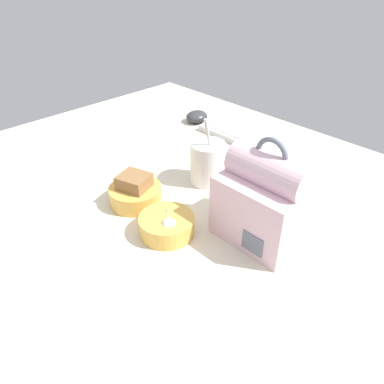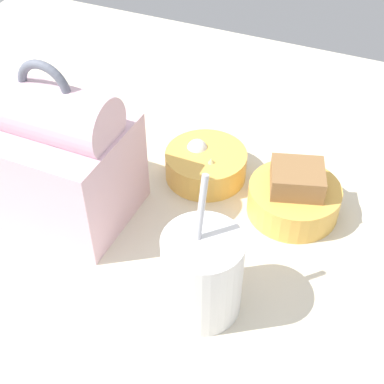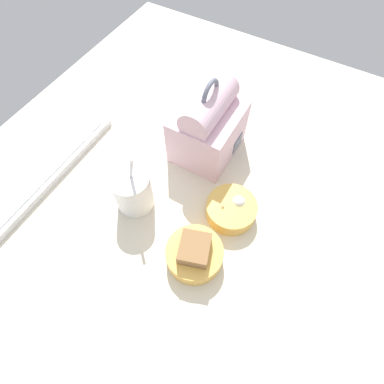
{
  "view_description": "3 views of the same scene",
  "coord_description": "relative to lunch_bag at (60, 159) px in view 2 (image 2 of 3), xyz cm",
  "views": [
    {
      "loc": [
        50.97,
        -49.2,
        51.7
      ],
      "look_at": [
        2.89,
        -2.5,
        7.0
      ],
      "focal_mm": 35.0,
      "sensor_mm": 36.0,
      "label": 1
    },
    {
      "loc": [
        -16.9,
        41.8,
        51.34
      ],
      "look_at": [
        2.89,
        -2.5,
        7.0
      ],
      "focal_mm": 50.0,
      "sensor_mm": 36.0,
      "label": 2
    },
    {
      "loc": [
        -25.93,
        -18.85,
        63.96
      ],
      "look_at": [
        2.89,
        -2.5,
        7.0
      ],
      "focal_mm": 28.0,
      "sensor_mm": 36.0,
      "label": 3
    }
  ],
  "objects": [
    {
      "name": "soup_cup",
      "position": [
        -21.94,
        6.92,
        -3.03
      ],
      "size": [
        8.55,
        8.55,
        17.34
      ],
      "color": "white",
      "rests_on": "desk_surface"
    },
    {
      "name": "desk_surface",
      "position": [
        -18.55,
        -2.01,
        -9.47
      ],
      "size": [
        140.0,
        110.0,
        2.0
      ],
      "color": "beige",
      "rests_on": "ground"
    },
    {
      "name": "bento_bowl_snacks",
      "position": [
        -13.77,
        -13.45,
        -6.33
      ],
      "size": [
        11.33,
        11.33,
        5.01
      ],
      "color": "#EAB24C",
      "rests_on": "desk_surface"
    },
    {
      "name": "lunch_bag",
      "position": [
        0.0,
        0.0,
        0.0
      ],
      "size": [
        16.59,
        14.17,
        21.7
      ],
      "color": "beige",
      "rests_on": "desk_surface"
    },
    {
      "name": "bento_bowl_sandwich",
      "position": [
        -26.93,
        -11.48,
        -5.78
      ],
      "size": [
        11.85,
        11.85,
        7.21
      ],
      "color": "#EAB24C",
      "rests_on": "desk_surface"
    }
  ]
}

